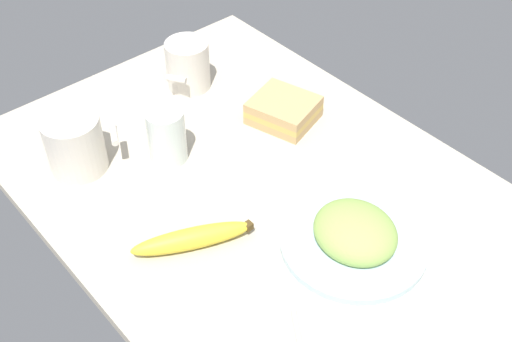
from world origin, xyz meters
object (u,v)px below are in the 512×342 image
object	(u,v)px
plate_of_food	(355,236)
banana	(192,238)
sandwich_main	(284,110)
coffee_mug_milky	(188,64)
glass_of_milk	(167,138)
coffee_mug_black	(75,143)

from	to	relation	value
plate_of_food	banana	distance (cm)	24.18
sandwich_main	coffee_mug_milky	bearing A→B (deg)	-161.62
plate_of_food	banana	size ratio (longest dim) A/B	1.23
banana	coffee_mug_milky	bearing A→B (deg)	144.03
coffee_mug_milky	banana	distance (cm)	41.22
coffee_mug_milky	banana	world-z (taller)	coffee_mug_milky
sandwich_main	glass_of_milk	bearing A→B (deg)	-103.83
plate_of_food	coffee_mug_milky	xyz separation A→B (cm)	(-48.89, 5.70, 2.98)
coffee_mug_milky	sandwich_main	size ratio (longest dim) A/B	0.78
coffee_mug_milky	sandwich_main	bearing A→B (deg)	18.38
coffee_mug_black	sandwich_main	world-z (taller)	coffee_mug_black
sandwich_main	banana	xyz separation A→B (cm)	(13.28, -30.78, -0.53)
plate_of_food	sandwich_main	distance (cm)	31.44
glass_of_milk	sandwich_main	bearing A→B (deg)	76.17
coffee_mug_black	coffee_mug_milky	world-z (taller)	coffee_mug_black
plate_of_food	banana	xyz separation A→B (cm)	(-15.63, -18.44, -0.28)
plate_of_food	coffee_mug_black	world-z (taller)	coffee_mug_black
plate_of_food	sandwich_main	size ratio (longest dim) A/B	1.66
coffee_mug_black	plate_of_food	bearing A→B (deg)	27.90
coffee_mug_milky	glass_of_milk	bearing A→B (deg)	-46.21
coffee_mug_milky	glass_of_milk	size ratio (longest dim) A/B	1.07
coffee_mug_black	sandwich_main	distance (cm)	37.29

